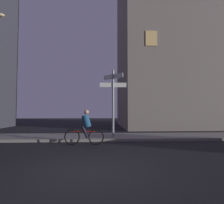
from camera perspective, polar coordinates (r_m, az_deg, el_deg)
name	(u,v)px	position (r m, az deg, el deg)	size (l,w,h in m)	color
ground_plane	(87,172)	(5.28, -7.34, -19.50)	(80.00, 80.00, 0.00)	black
sidewalk_kerb	(95,137)	(11.39, -4.97, -10.11)	(40.00, 2.79, 0.14)	gray
signpost	(113,97)	(10.43, 0.33, 1.41)	(1.43, 0.98, 3.61)	gray
cyclist	(85,128)	(9.10, -7.79, -7.65)	(1.82, 0.34, 1.61)	black
building_right_block	(174,37)	(22.70, 17.64, 17.69)	(11.22, 9.92, 18.84)	slate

